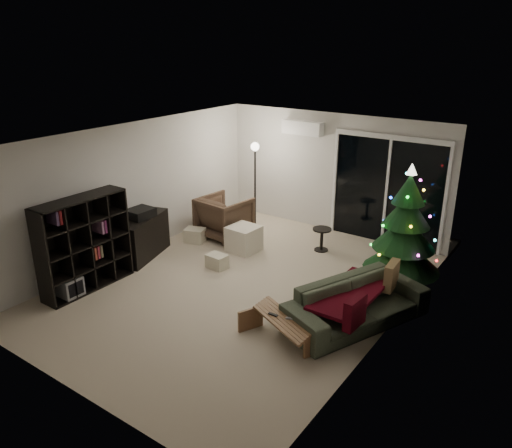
% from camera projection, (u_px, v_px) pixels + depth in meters
% --- Properties ---
extents(room, '(6.50, 7.51, 2.60)m').
position_uv_depth(room, '(311.00, 211.00, 8.91)').
color(room, beige).
rests_on(room, ground).
extents(bookshelf, '(0.86, 1.61, 1.57)m').
position_uv_depth(bookshelf, '(77.00, 241.00, 8.18)').
color(bookshelf, black).
rests_on(bookshelf, floor).
extents(media_cabinet, '(0.83, 1.35, 0.79)m').
position_uv_depth(media_cabinet, '(142.00, 237.00, 9.38)').
color(media_cabinet, black).
rests_on(media_cabinet, floor).
extents(stereo, '(0.40, 0.47, 0.17)m').
position_uv_depth(stereo, '(140.00, 213.00, 9.21)').
color(stereo, black).
rests_on(stereo, media_cabinet).
extents(armchair, '(1.01, 1.03, 0.86)m').
position_uv_depth(armchair, '(224.00, 217.00, 10.32)').
color(armchair, '#4C3D2E').
rests_on(armchair, floor).
extents(ottoman, '(0.58, 0.58, 0.49)m').
position_uv_depth(ottoman, '(244.00, 239.00, 9.70)').
color(ottoman, '#EDE3C7').
rests_on(ottoman, floor).
extents(cardboard_box_a, '(0.46, 0.40, 0.28)m').
position_uv_depth(cardboard_box_a, '(195.00, 235.00, 10.15)').
color(cardboard_box_a, beige).
rests_on(cardboard_box_a, floor).
extents(cardboard_box_b, '(0.38, 0.29, 0.25)m').
position_uv_depth(cardboard_box_b, '(217.00, 261.00, 9.01)').
color(cardboard_box_b, beige).
rests_on(cardboard_box_b, floor).
extents(side_table, '(0.48, 0.48, 0.46)m').
position_uv_depth(side_table, '(322.00, 239.00, 9.71)').
color(side_table, black).
rests_on(side_table, floor).
extents(floor_lamp, '(0.29, 0.29, 1.83)m').
position_uv_depth(floor_lamp, '(255.00, 188.00, 10.59)').
color(floor_lamp, black).
rests_on(floor_lamp, floor).
extents(sofa, '(1.63, 2.33, 0.63)m').
position_uv_depth(sofa, '(357.00, 304.00, 7.20)').
color(sofa, '#4A5941').
rests_on(sofa, floor).
extents(sofa_throw, '(0.68, 1.56, 0.05)m').
position_uv_depth(sofa_throw, '(351.00, 293.00, 7.20)').
color(sofa_throw, '#3B030F').
rests_on(sofa_throw, sofa).
extents(cushion_a, '(0.16, 0.43, 0.42)m').
position_uv_depth(cushion_a, '(391.00, 276.00, 7.47)').
color(cushion_a, olive).
rests_on(cushion_a, sofa).
extents(cushion_b, '(0.15, 0.42, 0.42)m').
position_uv_depth(cushion_b, '(355.00, 312.00, 6.48)').
color(cushion_b, '#3B030F').
rests_on(cushion_b, sofa).
extents(coffee_table, '(1.18, 0.82, 0.36)m').
position_uv_depth(coffee_table, '(282.00, 330.00, 6.81)').
color(coffee_table, brown).
rests_on(coffee_table, floor).
extents(remote_a, '(0.14, 0.04, 0.02)m').
position_uv_depth(remote_a, '(273.00, 314.00, 6.83)').
color(remote_a, black).
rests_on(remote_a, coffee_table).
extents(remote_b, '(0.14, 0.08, 0.02)m').
position_uv_depth(remote_b, '(290.00, 318.00, 6.73)').
color(remote_b, slate).
rests_on(remote_b, coffee_table).
extents(christmas_tree, '(1.66, 1.66, 2.06)m').
position_uv_depth(christmas_tree, '(405.00, 225.00, 8.19)').
color(christmas_tree, '#183D1C').
rests_on(christmas_tree, floor).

